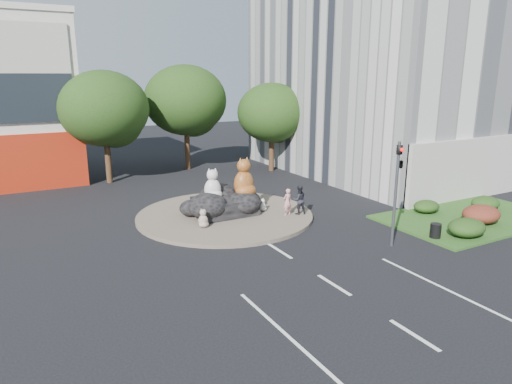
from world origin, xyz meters
TOP-DOWN VIEW (x-y plane):
  - ground at (0.00, 0.00)m, footprint 120.00×120.00m
  - roundabout_island at (0.00, 10.00)m, footprint 10.00×10.00m
  - rock_plinth at (0.00, 10.00)m, footprint 3.20×2.60m
  - grass_verge at (12.00, 3.00)m, footprint 10.00×6.00m
  - tree_left at (-3.93, 22.06)m, footprint 6.46×6.46m
  - tree_mid at (3.07, 24.06)m, footprint 6.84×6.84m
  - tree_right at (9.07, 20.06)m, footprint 5.70×5.70m
  - hedge_near_green at (9.00, 1.00)m, footprint 2.00×1.60m
  - hedge_red at (11.50, 2.00)m, footprint 2.20×1.76m
  - hedge_mid_green at (14.00, 3.50)m, footprint 1.80×1.44m
  - hedge_back_green at (10.50, 4.80)m, footprint 1.60×1.28m
  - traffic_light at (5.10, 2.00)m, footprint 0.44×1.24m
  - street_lamp at (12.82, 8.00)m, footprint 2.34×0.22m
  - cat_white at (-0.71, 10.02)m, footprint 1.24×1.12m
  - cat_tabby at (1.14, 9.82)m, footprint 1.56×1.41m
  - kitten_calico at (-2.00, 8.35)m, footprint 0.80×0.80m
  - kitten_white at (2.18, 9.45)m, footprint 0.59×0.56m
  - pedestrian_pink at (2.97, 8.03)m, footprint 0.62×0.46m
  - pedestrian_dark at (3.67, 7.91)m, footprint 0.91×0.77m
  - litter_bin at (7.50, 1.61)m, footprint 0.69×0.69m

SIDE VIEW (x-z plane):
  - ground at x=0.00m, z-range 0.00..0.00m
  - grass_verge at x=12.00m, z-range 0.00..0.12m
  - roundabout_island at x=0.00m, z-range 0.00..0.20m
  - litter_bin at x=7.50m, z-range 0.12..0.83m
  - hedge_back_green at x=10.50m, z-range 0.12..0.84m
  - hedge_mid_green at x=14.00m, z-range 0.12..0.93m
  - hedge_near_green at x=9.00m, z-range 0.12..1.02m
  - kitten_white at x=2.18m, z-range 0.20..0.96m
  - hedge_red at x=11.50m, z-range 0.12..1.11m
  - rock_plinth at x=0.00m, z-range 0.20..1.10m
  - kitten_calico at x=-2.00m, z-range 0.20..1.21m
  - pedestrian_pink at x=2.97m, z-range 0.20..1.74m
  - pedestrian_dark at x=3.67m, z-range 0.20..1.87m
  - cat_white at x=-0.71m, z-range 1.10..2.92m
  - cat_tabby at x=1.14m, z-range 1.10..3.40m
  - traffic_light at x=5.10m, z-range 1.12..6.12m
  - street_lamp at x=12.82m, z-range 0.52..8.58m
  - tree_right at x=9.07m, z-range 0.98..8.28m
  - tree_left at x=-3.93m, z-range 1.11..9.38m
  - tree_mid at x=3.07m, z-range 1.18..9.94m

